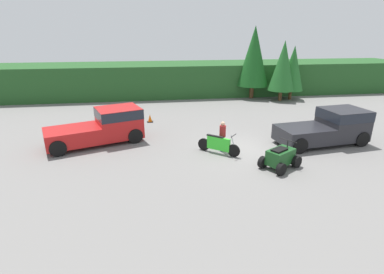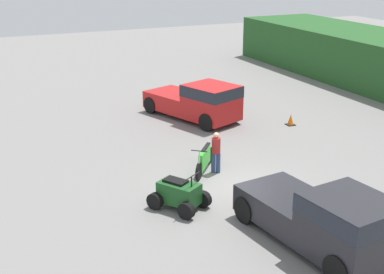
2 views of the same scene
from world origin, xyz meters
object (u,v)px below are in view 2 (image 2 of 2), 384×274
(quad_atv, at_px, (179,194))
(pickup_truck_red, at_px, (199,100))
(pickup_truck_second, at_px, (327,218))
(traffic_cone, at_px, (291,120))
(rider_person, at_px, (216,151))
(dirt_bike, at_px, (204,160))

(quad_atv, bearing_deg, pickup_truck_red, 119.22)
(pickup_truck_second, bearing_deg, traffic_cone, 143.56)
(pickup_truck_second, xyz_separation_m, rider_person, (-6.32, -0.28, -0.13))
(pickup_truck_second, height_order, quad_atv, pickup_truck_second)
(pickup_truck_second, distance_m, rider_person, 6.33)
(pickup_truck_second, distance_m, dirt_bike, 6.66)
(dirt_bike, bearing_deg, quad_atv, -0.90)
(quad_atv, bearing_deg, dirt_bike, 107.57)
(rider_person, bearing_deg, dirt_bike, -100.51)
(quad_atv, relative_size, traffic_cone, 3.97)
(pickup_truck_red, distance_m, dirt_bike, 6.64)
(pickup_truck_red, bearing_deg, pickup_truck_second, -28.79)
(dirt_bike, distance_m, traffic_cone, 7.25)
(pickup_truck_second, height_order, dirt_bike, pickup_truck_second)
(pickup_truck_red, height_order, pickup_truck_second, same)
(rider_person, bearing_deg, pickup_truck_second, 31.51)
(dirt_bike, bearing_deg, traffic_cone, 158.44)
(pickup_truck_red, distance_m, traffic_cone, 4.62)
(quad_atv, height_order, traffic_cone, quad_atv)
(quad_atv, bearing_deg, traffic_cone, 93.27)
(pickup_truck_second, bearing_deg, rider_person, 175.73)
(dirt_bike, relative_size, traffic_cone, 3.48)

